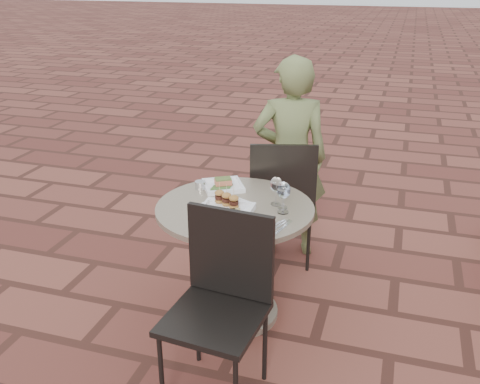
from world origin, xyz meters
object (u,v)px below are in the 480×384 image
(cafe_table, at_px, (235,244))
(chair_far, at_px, (282,193))
(plate_tuna, at_px, (224,212))
(plate_sliders, at_px, (227,203))
(chair_near, at_px, (222,290))
(diner, at_px, (290,159))
(plate_salmon, at_px, (223,185))

(cafe_table, relative_size, chair_far, 0.97)
(chair_far, distance_m, plate_tuna, 0.85)
(chair_far, bearing_deg, plate_sliders, 62.50)
(plate_sliders, bearing_deg, chair_far, 77.53)
(chair_near, distance_m, diner, 1.47)
(plate_sliders, height_order, plate_tuna, plate_sliders)
(plate_sliders, bearing_deg, diner, 79.91)
(plate_salmon, height_order, plate_tuna, plate_salmon)
(chair_near, distance_m, plate_tuna, 0.50)
(cafe_table, height_order, plate_salmon, plate_salmon)
(chair_far, bearing_deg, plate_tuna, 65.38)
(chair_near, height_order, diner, diner)
(plate_sliders, distance_m, plate_tuna, 0.11)
(diner, xyz_separation_m, plate_sliders, (-0.16, -0.92, 0.03))
(cafe_table, xyz_separation_m, chair_near, (0.12, -0.57, 0.07))
(chair_far, xyz_separation_m, chair_near, (-0.00, -1.26, 0.00))
(chair_near, bearing_deg, cafe_table, 106.88)
(plate_tuna, bearing_deg, chair_far, 80.42)
(diner, relative_size, plate_tuna, 5.06)
(cafe_table, height_order, plate_sliders, plate_sliders)
(cafe_table, bearing_deg, plate_sliders, -139.54)
(plate_sliders, relative_size, plate_tuna, 1.00)
(diner, distance_m, plate_salmon, 0.71)
(plate_tuna, bearing_deg, cafe_table, 82.27)
(plate_tuna, bearing_deg, plate_sliders, 101.06)
(plate_tuna, bearing_deg, plate_salmon, 109.80)
(cafe_table, relative_size, plate_salmon, 2.86)
(plate_salmon, bearing_deg, diner, 66.82)
(chair_near, distance_m, plate_salmon, 0.88)
(cafe_table, relative_size, chair_near, 0.97)
(chair_far, height_order, plate_salmon, chair_far)
(chair_far, relative_size, plate_salmon, 2.96)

